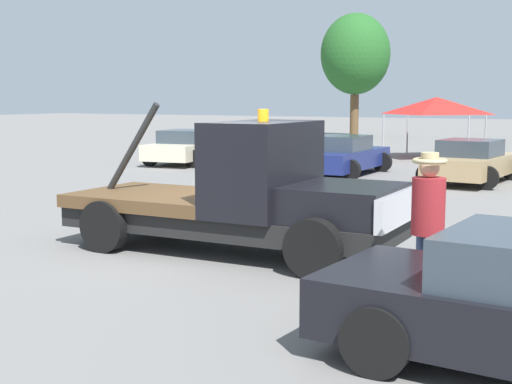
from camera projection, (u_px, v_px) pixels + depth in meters
The scene contains 9 objects.
ground_plane at pixel (230, 251), 12.09m from camera, with size 160.00×160.00×0.00m, color slate.
tow_truck at pixel (249, 198), 11.80m from camera, with size 5.84×2.33×2.51m.
person_near_truck at pixel (428, 216), 8.83m from camera, with size 0.43×0.43×1.93m.
parked_car_cream at pixel (189, 147), 28.11m from camera, with size 2.88×4.72×1.34m.
parked_car_charcoal at pixel (257, 151), 26.02m from camera, with size 2.83×4.53×1.34m.
parked_car_navy at pixel (343, 156), 23.97m from camera, with size 2.39×4.75×1.34m.
parked_car_tan at pixel (471, 162), 21.69m from camera, with size 2.65×4.38×1.34m.
canopy_tent_red at pixel (436, 106), 30.40m from camera, with size 3.57×3.57×2.62m.
tree_left at pixel (355, 54), 45.78m from camera, with size 4.46×4.46×7.97m.
Camera 1 is at (6.02, -10.22, 2.59)m, focal length 50.00 mm.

